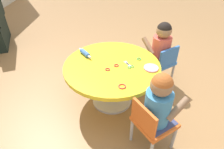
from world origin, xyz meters
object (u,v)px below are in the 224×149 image
child_chair_left (152,123)px  craft_scissors (129,66)px  seated_child_left (159,101)px  seated_child_right (161,44)px  child_chair_right (161,62)px  rolling_pin (85,53)px  craft_table (112,73)px

child_chair_left → craft_scissors: size_ratio=3.84×
seated_child_left → seated_child_right: (0.94, -0.11, 0.00)m
child_chair_right → rolling_pin: (-0.23, 0.85, 0.21)m
craft_table → craft_scissors: (-0.00, -0.17, 0.11)m
craft_table → craft_scissors: bearing=-90.9°
craft_table → seated_child_left: bearing=-141.5°
child_chair_left → child_chair_right: 0.94m
craft_table → seated_child_right: 0.68m
craft_table → seated_child_left: (-0.52, -0.41, 0.15)m
child_chair_left → seated_child_right: size_ratio=1.05×
child_chair_right → craft_scissors: size_ratio=3.84×
craft_table → rolling_pin: (0.15, 0.31, 0.13)m
seated_child_right → craft_scissors: size_ratio=3.65×
rolling_pin → craft_scissors: rolling_pin is taller
child_chair_right → seated_child_right: 0.23m
seated_child_right → craft_scissors: (-0.42, 0.35, -0.04)m
seated_child_right → rolling_pin: size_ratio=2.76×
craft_table → seated_child_right: seated_child_right is taller
child_chair_right → child_chair_left: bearing=170.0°
craft_table → craft_scissors: craft_scissors is taller
child_chair_left → craft_scissors: child_chair_left is taller
seated_child_right → child_chair_left: bearing=171.8°
child_chair_left → craft_table: bearing=35.0°
seated_child_left → rolling_pin: (0.68, 0.72, -0.02)m
child_chair_left → seated_child_right: 1.00m
child_chair_left → seated_child_right: (0.96, -0.14, 0.23)m
child_chair_right → craft_scissors: (-0.39, 0.37, 0.19)m
craft_table → child_chair_right: (0.38, -0.55, -0.08)m
seated_child_left → seated_child_right: bearing=-6.5°
seated_child_left → craft_scissors: size_ratio=3.65×
rolling_pin → child_chair_right: bearing=-75.0°
craft_table → child_chair_right: size_ratio=1.82×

